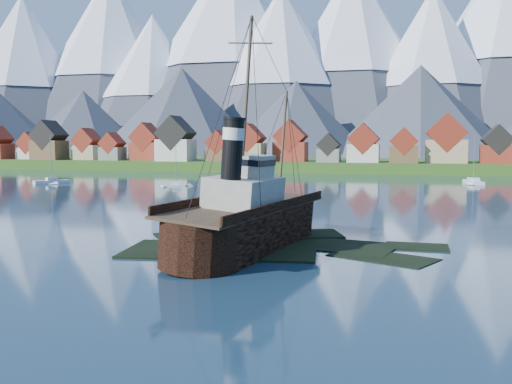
% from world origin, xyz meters
% --- Properties ---
extents(ground, '(1400.00, 1400.00, 0.00)m').
position_xyz_m(ground, '(0.00, 0.00, 0.00)').
color(ground, '#193247').
rests_on(ground, ground).
extents(shoal, '(31.71, 21.24, 1.14)m').
position_xyz_m(shoal, '(1.78, 2.15, -0.35)').
color(shoal, black).
rests_on(shoal, ground).
extents(shore_bank, '(600.00, 80.00, 3.20)m').
position_xyz_m(shore_bank, '(0.00, 170.00, 0.00)').
color(shore_bank, '#244F16').
rests_on(shore_bank, ground).
extents(seawall, '(600.00, 2.50, 2.00)m').
position_xyz_m(seawall, '(0.00, 132.00, 0.00)').
color(seawall, '#3F3D38').
rests_on(seawall, ground).
extents(town, '(250.96, 16.69, 17.30)m').
position_xyz_m(town, '(-33.12, 152.18, 8.99)').
color(town, maroon).
rests_on(town, ground).
extents(mountains, '(965.00, 340.00, 205.00)m').
position_xyz_m(mountains, '(-0.79, 481.26, 89.34)').
color(mountains, '#2D333D').
rests_on(mountains, ground).
extents(tugboat_wreck, '(6.66, 28.68, 22.72)m').
position_xyz_m(tugboat_wreck, '(-0.88, 1.09, 2.86)').
color(tugboat_wreck, black).
rests_on(tugboat_wreck, ground).
extents(sailboat_b, '(6.93, 8.21, 12.54)m').
position_xyz_m(sailboat_b, '(-72.18, 70.96, 0.29)').
color(sailboat_b, silver).
rests_on(sailboat_b, ground).
extents(sailboat_c, '(5.07, 8.01, 10.18)m').
position_xyz_m(sailboat_c, '(-37.88, 69.15, 0.23)').
color(sailboat_c, silver).
rests_on(sailboat_c, ground).
extents(sailboat_e, '(4.26, 10.99, 12.43)m').
position_xyz_m(sailboat_e, '(29.35, 96.88, 0.27)').
color(sailboat_e, silver).
rests_on(sailboat_e, ground).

